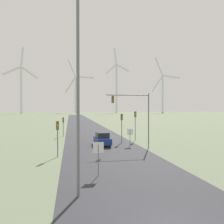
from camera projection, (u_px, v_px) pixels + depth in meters
The scene contains 14 objects.
road_surface at pixel (87, 128), 55.56m from camera, with size 10.00×240.00×0.01m.
streetlamp at pixel (78, 63), 12.35m from camera, with size 2.93×0.32×12.61m.
stop_sign_near at pixel (98, 152), 16.23m from camera, with size 0.81×0.07×2.54m.
stop_sign_far at pixel (130, 134), 29.15m from camera, with size 0.81×0.07×2.32m.
traffic_light_post_near_left at pixel (58, 131), 22.58m from camera, with size 0.28×0.33×3.73m.
traffic_light_post_near_right at pixel (135, 119), 34.32m from camera, with size 0.28×0.34×4.58m.
traffic_light_post_mid_left at pixel (63, 123), 38.91m from camera, with size 0.28×0.33×3.44m.
traffic_light_post_mid_right at pixel (122, 122), 31.95m from camera, with size 0.28×0.34×4.24m.
traffic_light_mast_overhead at pixel (135, 109), 27.50m from camera, with size 5.57×0.35×6.97m.
car_approaching at pixel (102, 139), 29.55m from camera, with size 1.98×4.18×1.83m.
wind_turbine_left at pixel (21, 85), 208.16m from camera, with size 32.94×2.60×63.34m.
wind_turbine_center at pixel (76, 90), 242.73m from camera, with size 31.19×15.65×60.14m.
wind_turbine_right at pixel (117, 84), 239.01m from camera, with size 28.85×11.52×70.61m.
wind_turbine_far_right at pixel (163, 89), 260.26m from camera, with size 37.38×2.83×65.74m.
Camera 1 is at (-4.23, -7.70, 5.05)m, focal length 35.00 mm.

